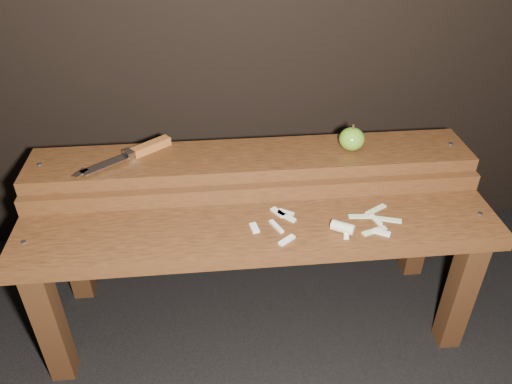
{
  "coord_description": "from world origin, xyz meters",
  "views": [
    {
      "loc": [
        -0.11,
        -1.0,
        1.18
      ],
      "look_at": [
        0.0,
        0.06,
        0.45
      ],
      "focal_mm": 35.0,
      "sensor_mm": 36.0,
      "label": 1
    }
  ],
  "objects": [
    {
      "name": "bench_front_tier",
      "position": [
        0.0,
        -0.06,
        0.35
      ],
      "size": [
        1.2,
        0.2,
        0.42
      ],
      "color": "#381E0E",
      "rests_on": "ground"
    },
    {
      "name": "bench_rear_tier",
      "position": [
        0.0,
        0.17,
        0.41
      ],
      "size": [
        1.2,
        0.21,
        0.5
      ],
      "color": "#381E0E",
      "rests_on": "ground"
    },
    {
      "name": "apple_scraps",
      "position": [
        0.18,
        -0.07,
        0.43
      ],
      "size": [
        0.38,
        0.15,
        0.03
      ],
      "color": "beige",
      "rests_on": "bench_front_tier"
    },
    {
      "name": "apple",
      "position": [
        0.27,
        0.17,
        0.53
      ],
      "size": [
        0.07,
        0.07,
        0.07
      ],
      "color": "#62971E",
      "rests_on": "bench_rear_tier"
    },
    {
      "name": "ground",
      "position": [
        0.0,
        0.0,
        0.0
      ],
      "size": [
        60.0,
        60.0,
        0.0
      ],
      "primitive_type": "plane",
      "color": "black"
    },
    {
      "name": "knife",
      "position": [
        -0.3,
        0.2,
        0.51
      ],
      "size": [
        0.24,
        0.19,
        0.03
      ],
      "color": "#954E20",
      "rests_on": "bench_rear_tier"
    }
  ]
}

